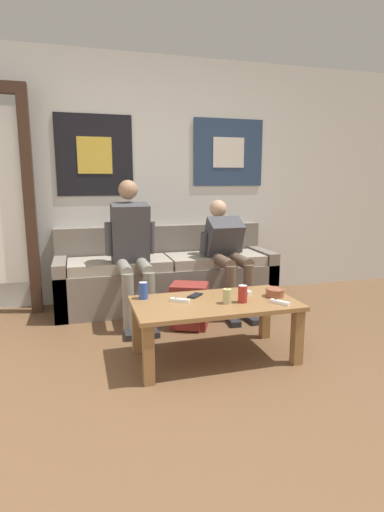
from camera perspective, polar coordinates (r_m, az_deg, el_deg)
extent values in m
plane|color=brown|center=(2.36, 2.61, -22.32)|extent=(18.00, 18.00, 0.00)
cube|color=silver|center=(4.35, -7.69, 10.52)|extent=(10.00, 0.05, 2.55)
cube|color=black|center=(4.28, -13.73, 13.79)|extent=(0.76, 0.01, 0.81)
cube|color=gold|center=(4.28, -13.73, 13.80)|extent=(0.34, 0.01, 0.36)
cube|color=navy|center=(4.59, 5.24, 14.50)|extent=(0.81, 0.01, 0.72)
cube|color=silver|center=(4.58, 5.26, 14.50)|extent=(0.36, 0.01, 0.33)
cube|color=#382319|center=(4.11, -22.13, 6.34)|extent=(0.10, 0.10, 2.05)
cube|color=#70665B|center=(4.39, -4.30, -0.86)|extent=(2.23, 0.13, 0.81)
cube|color=#70665B|center=(4.12, -3.31, -4.39)|extent=(2.23, 0.54, 0.42)
cube|color=#70665B|center=(4.02, -18.20, -4.43)|extent=(0.12, 0.54, 0.54)
cube|color=#70665B|center=(4.45, 10.06, -2.60)|extent=(0.12, 0.54, 0.54)
cube|color=gray|center=(3.98, -10.34, -1.21)|extent=(0.97, 0.50, 0.10)
cube|color=gray|center=(4.19, 3.29, -0.45)|extent=(0.97, 0.50, 0.10)
cube|color=olive|center=(2.89, 3.25, -6.76)|extent=(1.17, 0.62, 0.03)
cube|color=olive|center=(3.08, -7.89, -9.99)|extent=(0.07, 0.07, 0.40)
cube|color=olive|center=(3.38, 10.38, -8.16)|extent=(0.07, 0.07, 0.40)
cube|color=olive|center=(2.61, -6.25, -13.83)|extent=(0.07, 0.07, 0.40)
cube|color=olive|center=(2.96, 14.79, -11.10)|extent=(0.07, 0.07, 0.40)
cylinder|color=gray|center=(3.56, -9.62, -1.77)|extent=(0.11, 0.42, 0.11)
cylinder|color=gray|center=(3.43, -9.09, -6.57)|extent=(0.10, 0.10, 0.50)
cube|color=#232328|center=(3.44, -8.82, -10.86)|extent=(0.11, 0.25, 0.05)
cylinder|color=gray|center=(3.59, -6.77, -1.61)|extent=(0.11, 0.42, 0.11)
cylinder|color=gray|center=(3.45, -6.10, -6.37)|extent=(0.10, 0.10, 0.50)
cube|color=#232328|center=(3.47, -5.81, -10.63)|extent=(0.11, 0.25, 0.05)
cube|color=#3F3F44|center=(3.77, -8.83, 3.18)|extent=(0.35, 0.31, 0.58)
sphere|color=#9E7556|center=(3.80, -9.13, 9.33)|extent=(0.18, 0.18, 0.18)
cylinder|color=#3F3F44|center=(3.76, -11.74, 2.39)|extent=(0.08, 0.10, 0.31)
cylinder|color=#3F3F44|center=(3.80, -5.91, 2.66)|extent=(0.08, 0.10, 0.31)
cylinder|color=brown|center=(3.80, 4.56, -0.86)|extent=(0.11, 0.37, 0.11)
cylinder|color=brown|center=(3.69, 5.52, -5.20)|extent=(0.10, 0.10, 0.50)
cube|color=#232328|center=(3.71, 5.85, -9.17)|extent=(0.11, 0.25, 0.05)
cylinder|color=brown|center=(3.87, 7.06, -0.71)|extent=(0.11, 0.37, 0.11)
cylinder|color=brown|center=(3.76, 8.08, -4.96)|extent=(0.10, 0.10, 0.50)
cube|color=#232328|center=(3.78, 8.41, -8.87)|extent=(0.11, 0.25, 0.05)
cube|color=#3F3F44|center=(4.06, 4.42, 2.47)|extent=(0.35, 0.39, 0.46)
sphere|color=tan|center=(4.17, 3.75, 6.78)|extent=(0.18, 0.18, 0.18)
cylinder|color=#3F3F44|center=(4.02, 1.73, 1.84)|extent=(0.08, 0.13, 0.24)
cylinder|color=#3F3F44|center=(4.15, 6.84, 2.06)|extent=(0.08, 0.13, 0.24)
cube|color=maroon|center=(3.56, -0.37, -7.09)|extent=(0.39, 0.36, 0.39)
cube|color=maroon|center=(3.48, -0.66, -9.04)|extent=(0.24, 0.17, 0.18)
cylinder|color=brown|center=(3.05, 11.74, -5.14)|extent=(0.13, 0.13, 0.06)
torus|color=brown|center=(3.05, 11.76, -4.67)|extent=(0.14, 0.14, 0.02)
cylinder|color=tan|center=(2.83, 5.05, -5.74)|extent=(0.06, 0.06, 0.10)
cylinder|color=black|center=(2.81, 5.07, -4.61)|extent=(0.00, 0.00, 0.01)
cylinder|color=#28479E|center=(2.95, -6.97, -4.93)|extent=(0.07, 0.07, 0.12)
cylinder|color=silver|center=(2.93, -7.00, -3.77)|extent=(0.06, 0.06, 0.00)
cylinder|color=maroon|center=(2.86, 7.25, -5.41)|extent=(0.07, 0.07, 0.12)
cylinder|color=silver|center=(2.85, 7.28, -4.21)|extent=(0.06, 0.06, 0.00)
cube|color=white|center=(2.88, 12.43, -6.48)|extent=(0.11, 0.14, 0.02)
cylinder|color=#333842|center=(2.89, 11.87, -6.11)|extent=(0.01, 0.01, 0.00)
cube|color=white|center=(3.12, 7.66, -4.99)|extent=(0.05, 0.15, 0.02)
cylinder|color=#333842|center=(3.15, 7.38, -4.60)|extent=(0.01, 0.01, 0.00)
cube|color=white|center=(2.86, -1.74, -6.34)|extent=(0.14, 0.11, 0.02)
cylinder|color=#333842|center=(2.87, -2.35, -6.01)|extent=(0.01, 0.01, 0.00)
cube|color=black|center=(3.00, 0.45, -5.67)|extent=(0.14, 0.14, 0.01)
cube|color=black|center=(3.00, 0.45, -5.57)|extent=(0.13, 0.13, 0.00)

